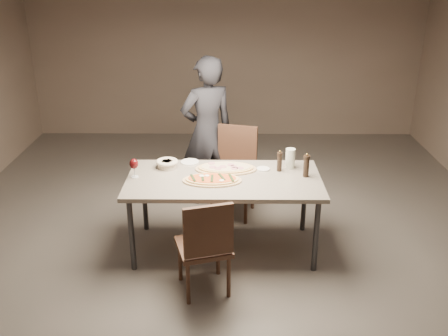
{
  "coord_description": "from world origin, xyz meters",
  "views": [
    {
      "loc": [
        0.04,
        -4.23,
        2.61
      ],
      "look_at": [
        0.0,
        0.0,
        0.85
      ],
      "focal_mm": 40.0,
      "sensor_mm": 36.0,
      "label": 1
    }
  ],
  "objects_px": {
    "dining_table": "(224,184)",
    "carafe": "(290,158)",
    "ham_pizza": "(226,168)",
    "chair_near": "(206,243)",
    "zucchini_pizza": "(212,180)",
    "diner": "(207,131)",
    "pepper_mill_left": "(280,161)",
    "chair_far": "(235,166)",
    "bread_basket": "(167,163)"
  },
  "relations": [
    {
      "from": "carafe",
      "to": "chair_near",
      "type": "xyz_separation_m",
      "value": [
        -0.78,
        -0.98,
        -0.35
      ]
    },
    {
      "from": "bread_basket",
      "to": "pepper_mill_left",
      "type": "xyz_separation_m",
      "value": [
        1.08,
        -0.07,
        0.05
      ]
    },
    {
      "from": "pepper_mill_left",
      "to": "chair_far",
      "type": "height_order",
      "value": "chair_far"
    },
    {
      "from": "ham_pizza",
      "to": "bread_basket",
      "type": "relative_size",
      "value": 2.76
    },
    {
      "from": "chair_far",
      "to": "ham_pizza",
      "type": "bearing_deg",
      "value": 95.23
    },
    {
      "from": "chair_far",
      "to": "diner",
      "type": "relative_size",
      "value": 0.57
    },
    {
      "from": "diner",
      "to": "bread_basket",
      "type": "bearing_deg",
      "value": 41.88
    },
    {
      "from": "zucchini_pizza",
      "to": "diner",
      "type": "distance_m",
      "value": 1.16
    },
    {
      "from": "zucchini_pizza",
      "to": "ham_pizza",
      "type": "xyz_separation_m",
      "value": [
        0.12,
        0.27,
        -0.0
      ]
    },
    {
      "from": "zucchini_pizza",
      "to": "dining_table",
      "type": "bearing_deg",
      "value": 25.17
    },
    {
      "from": "zucchini_pizza",
      "to": "diner",
      "type": "relative_size",
      "value": 0.32
    },
    {
      "from": "carafe",
      "to": "diner",
      "type": "relative_size",
      "value": 0.12
    },
    {
      "from": "chair_near",
      "to": "ham_pizza",
      "type": "bearing_deg",
      "value": 64.25
    },
    {
      "from": "dining_table",
      "to": "chair_far",
      "type": "relative_size",
      "value": 1.87
    },
    {
      "from": "bread_basket",
      "to": "diner",
      "type": "xyz_separation_m",
      "value": [
        0.36,
        0.83,
        0.05
      ]
    },
    {
      "from": "zucchini_pizza",
      "to": "pepper_mill_left",
      "type": "height_order",
      "value": "pepper_mill_left"
    },
    {
      "from": "dining_table",
      "to": "carafe",
      "type": "bearing_deg",
      "value": 21.5
    },
    {
      "from": "carafe",
      "to": "diner",
      "type": "height_order",
      "value": "diner"
    },
    {
      "from": "dining_table",
      "to": "diner",
      "type": "relative_size",
      "value": 1.06
    },
    {
      "from": "ham_pizza",
      "to": "chair_far",
      "type": "relative_size",
      "value": 0.61
    },
    {
      "from": "bread_basket",
      "to": "chair_far",
      "type": "height_order",
      "value": "chair_far"
    },
    {
      "from": "dining_table",
      "to": "chair_near",
      "type": "distance_m",
      "value": 0.77
    },
    {
      "from": "zucchini_pizza",
      "to": "carafe",
      "type": "relative_size",
      "value": 2.78
    },
    {
      "from": "ham_pizza",
      "to": "pepper_mill_left",
      "type": "bearing_deg",
      "value": 1.18
    },
    {
      "from": "carafe",
      "to": "diner",
      "type": "bearing_deg",
      "value": 135.26
    },
    {
      "from": "diner",
      "to": "ham_pizza",
      "type": "bearing_deg",
      "value": 78.87
    },
    {
      "from": "pepper_mill_left",
      "to": "carafe",
      "type": "height_order",
      "value": "pepper_mill_left"
    },
    {
      "from": "chair_near",
      "to": "pepper_mill_left",
      "type": "bearing_deg",
      "value": 37.5
    },
    {
      "from": "diner",
      "to": "chair_near",
      "type": "bearing_deg",
      "value": 66.91
    },
    {
      "from": "chair_far",
      "to": "diner",
      "type": "bearing_deg",
      "value": -26.62
    },
    {
      "from": "dining_table",
      "to": "diner",
      "type": "bearing_deg",
      "value": 100.36
    },
    {
      "from": "ham_pizza",
      "to": "pepper_mill_left",
      "type": "relative_size",
      "value": 2.83
    },
    {
      "from": "dining_table",
      "to": "chair_far",
      "type": "bearing_deg",
      "value": 82.04
    },
    {
      "from": "chair_near",
      "to": "bread_basket",
      "type": "bearing_deg",
      "value": 96.72
    },
    {
      "from": "dining_table",
      "to": "carafe",
      "type": "relative_size",
      "value": 9.21
    },
    {
      "from": "dining_table",
      "to": "diner",
      "type": "distance_m",
      "value": 1.11
    },
    {
      "from": "dining_table",
      "to": "bread_basket",
      "type": "height_order",
      "value": "bread_basket"
    },
    {
      "from": "chair_far",
      "to": "carafe",
      "type": "bearing_deg",
      "value": 147.47
    },
    {
      "from": "ham_pizza",
      "to": "bread_basket",
      "type": "xyz_separation_m",
      "value": [
        -0.57,
        0.05,
        0.03
      ]
    },
    {
      "from": "bread_basket",
      "to": "chair_near",
      "type": "xyz_separation_m",
      "value": [
        0.41,
        -0.98,
        -0.3
      ]
    },
    {
      "from": "zucchini_pizza",
      "to": "ham_pizza",
      "type": "bearing_deg",
      "value": 56.1
    },
    {
      "from": "bread_basket",
      "to": "carafe",
      "type": "distance_m",
      "value": 1.19
    },
    {
      "from": "bread_basket",
      "to": "diner",
      "type": "bearing_deg",
      "value": 66.66
    },
    {
      "from": "ham_pizza",
      "to": "chair_near",
      "type": "relative_size",
      "value": 0.67
    },
    {
      "from": "dining_table",
      "to": "ham_pizza",
      "type": "relative_size",
      "value": 3.06
    },
    {
      "from": "ham_pizza",
      "to": "carafe",
      "type": "distance_m",
      "value": 0.63
    },
    {
      "from": "zucchini_pizza",
      "to": "chair_far",
      "type": "xyz_separation_m",
      "value": [
        0.22,
        0.88,
        -0.23
      ]
    },
    {
      "from": "zucchini_pizza",
      "to": "diner",
      "type": "height_order",
      "value": "diner"
    },
    {
      "from": "zucchini_pizza",
      "to": "carafe",
      "type": "bearing_deg",
      "value": 14.14
    },
    {
      "from": "zucchini_pizza",
      "to": "chair_far",
      "type": "distance_m",
      "value": 0.94
    }
  ]
}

